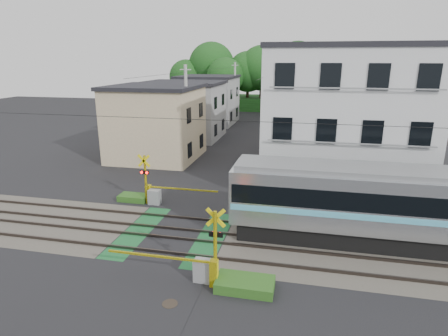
% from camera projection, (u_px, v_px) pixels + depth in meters
% --- Properties ---
extents(ground, '(120.00, 120.00, 0.00)m').
position_uv_depth(ground, '(174.00, 234.00, 18.64)').
color(ground, black).
extents(track_bed, '(120.00, 120.00, 0.14)m').
position_uv_depth(track_bed, '(174.00, 234.00, 18.63)').
color(track_bed, '#47423A').
rests_on(track_bed, ground).
extents(crossing_signal_near, '(4.74, 0.65, 3.09)m').
position_uv_depth(crossing_signal_near, '(205.00, 266.00, 14.49)').
color(crossing_signal_near, yellow).
rests_on(crossing_signal_near, ground).
extents(crossing_signal_far, '(4.74, 0.65, 3.09)m').
position_uv_depth(crossing_signal_far, '(153.00, 193.00, 22.40)').
color(crossing_signal_far, yellow).
rests_on(crossing_signal_far, ground).
extents(apartment_block, '(10.20, 8.36, 9.30)m').
position_uv_depth(apartment_block, '(343.00, 118.00, 24.49)').
color(apartment_block, silver).
rests_on(apartment_block, ground).
extents(houses_row, '(22.07, 31.35, 6.80)m').
position_uv_depth(houses_row, '(253.00, 107.00, 41.98)').
color(houses_row, '#CCB790').
rests_on(houses_row, ground).
extents(tree_hill, '(40.00, 12.61, 11.31)m').
position_uv_depth(tree_hill, '(272.00, 77.00, 62.68)').
color(tree_hill, '#1C4C19').
rests_on(tree_hill, ground).
extents(catenary, '(60.00, 5.04, 7.00)m').
position_uv_depth(catenary, '(301.00, 171.00, 16.41)').
color(catenary, '#2D2D33').
rests_on(catenary, ground).
extents(utility_poles, '(7.90, 42.00, 8.00)m').
position_uv_depth(utility_poles, '(237.00, 102.00, 39.28)').
color(utility_poles, '#A5A5A0').
rests_on(utility_poles, ground).
extents(pedestrian, '(0.60, 0.41, 1.61)m').
position_uv_depth(pedestrian, '(270.00, 119.00, 49.15)').
color(pedestrian, '#2B3036').
rests_on(pedestrian, ground).
extents(manhole_cover, '(0.57, 0.57, 0.02)m').
position_uv_depth(manhole_cover, '(170.00, 304.00, 13.34)').
color(manhole_cover, '#2D261E').
rests_on(manhole_cover, ground).
extents(weed_patches, '(10.25, 8.80, 0.40)m').
position_uv_depth(weed_patches, '(208.00, 235.00, 18.15)').
color(weed_patches, '#2D5E1E').
rests_on(weed_patches, ground).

